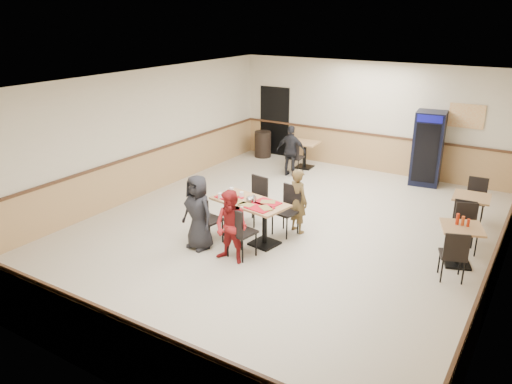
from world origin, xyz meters
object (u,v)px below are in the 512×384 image
Objects in this scene: main_table at (250,214)px; pepsi_cooler at (428,148)px; diner_man_opposite at (298,201)px; side_table_far at (470,208)px; trash_bin at (263,144)px; diner_woman_right at (231,227)px; back_table at (305,151)px; lone_diner at (291,151)px; diner_woman_left at (198,212)px; side_table_near at (460,239)px.

pepsi_cooler is at bearing 77.77° from main_table.
main_table is at bearing 74.99° from diner_man_opposite.
pepsi_cooler is (-1.53, 2.54, 0.45)m from side_table_far.
diner_man_opposite is 1.68× the size of trash_bin.
diner_woman_right is 6.00m from back_table.
side_table_far is 1.00× the size of back_table.
diner_woman_right reaches higher than main_table.
lone_diner is 0.73× the size of pepsi_cooler.
lone_diner is at bearing -37.71° from diner_man_opposite.
main_table is 2.03× the size of trash_bin.
back_table is (-0.61, 5.68, -0.22)m from diner_woman_left.
diner_man_opposite is 1.77× the size of back_table.
diner_woman_left is 5.50m from side_table_far.
main_table is 5.01m from back_table.
side_table_far is (2.96, 1.89, -0.17)m from diner_man_opposite.
lone_diner is 1.85× the size of side_table_far.
diner_man_opposite is 4.44m from back_table.
side_table_far is at bearing -66.06° from pepsi_cooler.
lone_diner is 2.04m from trash_bin.
pepsi_cooler is (3.28, 0.39, 0.45)m from back_table.
diner_man_opposite is at bearing -65.27° from back_table.
trash_bin reaches higher than side_table_far.
trash_bin is at bearing 116.56° from diner_woman_right.
pepsi_cooler is at bearing 76.37° from diner_woman_left.
lone_diner is (-1.46, 4.97, 0.02)m from diner_woman_right.
diner_woman_left is at bearing -117.90° from main_table.
trash_bin is (-2.23, 6.03, -0.33)m from diner_woman_left.
diner_woman_right reaches higher than trash_bin.
lone_diner reaches higher than main_table.
main_table is at bearing -61.28° from trash_bin.
back_table is 1.66m from trash_bin.
diner_man_opposite reaches higher than main_table.
diner_woman_right is 4.03m from side_table_near.
diner_woman_left is 1.93× the size of side_table_far.
side_table_near is 7.75m from trash_bin.
lone_diner is (-1.86, 3.18, 0.03)m from diner_man_opposite.
main_table reaches higher than side_table_far.
main_table is 1.00m from diner_woman_right.
diner_man_opposite is 3.09m from side_table_near.
lone_diner is at bearing 165.00° from side_table_far.
side_table_far is at bearing 47.68° from diner_woman_right.
lone_diner is 0.87m from back_table.
side_table_near is (4.32, 1.89, -0.23)m from diner_woman_left.
trash_bin is (-6.55, 4.14, -0.09)m from side_table_near.
trash_bin is (-1.62, 1.20, -0.30)m from lone_diner.
side_table_far is at bearing 46.29° from main_table.
diner_woman_left is 6.44m from trash_bin.
back_table is at bearing 142.48° from side_table_near.
main_table is 1.16× the size of lone_diner.
side_table_far is (4.81, -1.29, -0.20)m from lone_diner.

